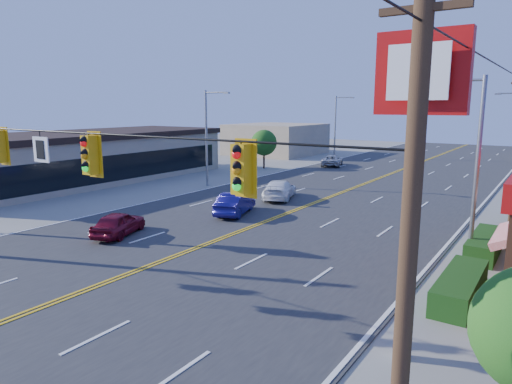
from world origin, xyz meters
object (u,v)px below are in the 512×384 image
Objects in this scene: car_magenta at (119,224)px; signal_span at (19,165)px; kfc_pylon at (418,134)px; car_silver at (332,161)px; car_white at (279,190)px; car_blue at (235,204)px.

signal_span is at bearing 101.72° from car_magenta.
kfc_pylon reaches higher than car_silver.
car_magenta is at bearing 60.81° from car_white.
car_magenta is 13.07m from car_white.
car_white is 1.05× the size of car_silver.
car_white is at bearing 86.45° from car_silver.
signal_span is 5.48× the size of car_silver.
car_silver is (-2.63, 32.19, -0.01)m from car_magenta.
car_blue reaches higher than car_magenta.
car_silver is at bearing -96.80° from car_white.
car_magenta is at bearing 77.59° from car_silver.
signal_span reaches higher than car_blue.
car_blue reaches higher than car_silver.
signal_span reaches higher than car_silver.
car_blue is 5.68m from car_white.
car_blue is at bearing 99.70° from signal_span.
signal_span is 6.61× the size of car_magenta.
kfc_pylon is 1.82× the size of car_white.
kfc_pylon reaches higher than car_magenta.
car_blue is at bearing 71.76° from car_white.
car_blue is (2.22, 7.24, 0.06)m from car_magenta.
car_blue is at bearing -127.59° from car_magenta.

